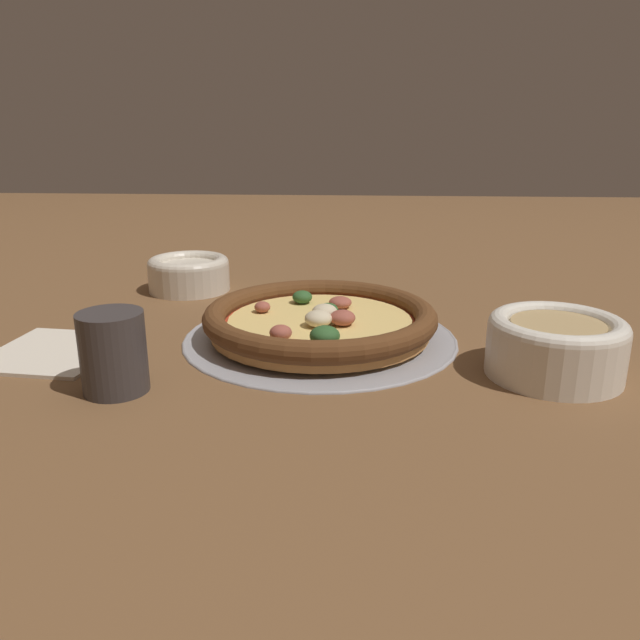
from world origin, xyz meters
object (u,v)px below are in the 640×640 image
Objects in this scene: pizza at (320,319)px; fork at (84,340)px; pizza_tray at (320,336)px; bowl_far at (189,273)px; bowl_near at (556,344)px; drinking_cup at (113,352)px; napkin at (54,350)px.

fork is (0.27, 0.03, -0.02)m from pizza.
pizza_tray is 0.29m from bowl_far.
bowl_far reaches higher than fork.
drinking_cup reaches higher than bowl_near.
fork is (0.06, 0.23, -0.02)m from bowl_far.
pizza_tray is 0.02m from pizza.
pizza is at bearing 92.55° from pizza_tray.
fork is at bearing -55.73° from drinking_cup.
fork is (0.27, 0.03, -0.00)m from pizza_tray.
pizza_tray is at bearing 111.15° from fork.
pizza_tray is at bearing 135.13° from bowl_far.
pizza_tray reaches higher than fork.
bowl_near is at bearing 158.38° from pizza.
pizza_tray is at bearing -138.59° from drinking_cup.
drinking_cup is at bearing 8.76° from bowl_near.
bowl_near reaches higher than bowl_far.
drinking_cup reaches higher than bowl_far.
drinking_cup is at bearing 138.94° from napkin.
pizza_tray is 4.15× the size of drinking_cup.
bowl_near reaches higher than pizza_tray.
napkin reaches higher than fork.
fork is at bearing 5.77° from pizza.
bowl_near reaches higher than pizza.
bowl_near is 0.42m from drinking_cup.
pizza_tray is 2.65× the size of bowl_far.
pizza_tray is 2.15× the size of napkin.
pizza_tray is 1.80× the size of fork.
bowl_near is 0.90× the size of napkin.
drinking_cup is (0.18, 0.16, 0.01)m from pizza.
bowl_far is 1.56× the size of drinking_cup.
pizza_tray is 0.29m from napkin.
bowl_near is 1.73× the size of drinking_cup.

